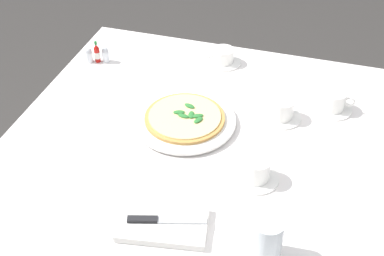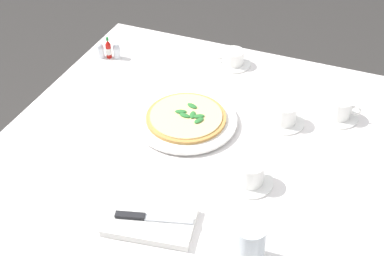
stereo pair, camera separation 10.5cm
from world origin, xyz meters
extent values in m
cube|color=white|center=(0.00, 0.00, 0.72)|extent=(1.16, 1.16, 0.02)
cube|color=white|center=(0.00, 0.57, 0.57)|extent=(1.16, 0.01, 0.28)
cube|color=white|center=(-0.57, 0.00, 0.57)|extent=(0.01, 1.16, 0.28)
cylinder|color=brown|center=(-0.48, 0.48, 0.35)|extent=(0.06, 0.06, 0.71)
cylinder|color=brown|center=(0.48, 0.48, 0.35)|extent=(0.06, 0.06, 0.71)
cylinder|color=white|center=(-0.07, 0.08, 0.73)|extent=(0.19, 0.19, 0.01)
cylinder|color=white|center=(-0.07, 0.08, 0.74)|extent=(0.32, 0.32, 0.01)
cylinder|color=#C68E47|center=(-0.07, 0.08, 0.75)|extent=(0.25, 0.25, 0.01)
cylinder|color=#F4DB8E|center=(-0.07, 0.08, 0.76)|extent=(0.22, 0.22, 0.00)
ellipsoid|color=#2D7533|center=(-0.05, 0.08, 0.76)|extent=(0.02, 0.04, 0.01)
ellipsoid|color=#2D7533|center=(-0.07, 0.12, 0.76)|extent=(0.04, 0.03, 0.01)
ellipsoid|color=#2D7533|center=(-0.07, 0.07, 0.76)|extent=(0.04, 0.02, 0.01)
ellipsoid|color=#2D7533|center=(-0.09, 0.08, 0.76)|extent=(0.04, 0.03, 0.01)
ellipsoid|color=#2D7533|center=(-0.02, 0.06, 0.76)|extent=(0.03, 0.04, 0.01)
ellipsoid|color=#2D7533|center=(-0.03, 0.08, 0.76)|extent=(0.04, 0.03, 0.01)
cylinder|color=white|center=(0.21, 0.19, 0.73)|extent=(0.13, 0.13, 0.01)
cylinder|color=white|center=(0.21, 0.19, 0.76)|extent=(0.08, 0.08, 0.06)
torus|color=white|center=(0.17, 0.22, 0.77)|extent=(0.03, 0.03, 0.03)
cylinder|color=black|center=(0.21, 0.19, 0.79)|extent=(0.07, 0.07, 0.00)
cylinder|color=white|center=(-0.04, 0.46, 0.73)|extent=(0.13, 0.13, 0.01)
cylinder|color=white|center=(-0.04, 0.46, 0.76)|extent=(0.08, 0.08, 0.05)
torus|color=white|center=(-0.09, 0.44, 0.76)|extent=(0.04, 0.02, 0.03)
cylinder|color=black|center=(-0.04, 0.46, 0.78)|extent=(0.07, 0.07, 0.00)
cylinder|color=white|center=(0.36, 0.28, 0.73)|extent=(0.13, 0.13, 0.01)
cylinder|color=white|center=(0.36, 0.28, 0.76)|extent=(0.08, 0.08, 0.06)
torus|color=white|center=(0.41, 0.28, 0.77)|extent=(0.04, 0.01, 0.03)
cylinder|color=black|center=(0.36, 0.28, 0.79)|extent=(0.07, 0.07, 0.00)
cylinder|color=white|center=(0.19, -0.10, 0.73)|extent=(0.13, 0.13, 0.01)
cylinder|color=white|center=(0.19, -0.10, 0.77)|extent=(0.08, 0.08, 0.06)
torus|color=white|center=(0.14, -0.08, 0.77)|extent=(0.03, 0.02, 0.03)
cylinder|color=black|center=(0.19, -0.10, 0.79)|extent=(0.07, 0.07, 0.00)
cylinder|color=white|center=(0.26, -0.34, 0.79)|extent=(0.08, 0.08, 0.12)
cylinder|color=silver|center=(0.26, -0.34, 0.76)|extent=(0.07, 0.07, 0.06)
cube|color=silver|center=(0.00, -0.33, 0.74)|extent=(0.24, 0.16, 0.02)
cube|color=silver|center=(0.05, -0.31, 0.75)|extent=(0.12, 0.05, 0.01)
cube|color=black|center=(-0.05, -0.34, 0.75)|extent=(0.08, 0.04, 0.01)
cylinder|color=#B7140F|center=(-0.48, 0.33, 0.76)|extent=(0.02, 0.02, 0.05)
cylinder|color=white|center=(-0.48, 0.33, 0.76)|extent=(0.02, 0.02, 0.02)
cone|color=#B7140F|center=(-0.48, 0.33, 0.79)|extent=(0.02, 0.02, 0.02)
cylinder|color=#1E722D|center=(-0.48, 0.33, 0.81)|extent=(0.01, 0.01, 0.01)
cylinder|color=white|center=(-0.45, 0.34, 0.75)|extent=(0.03, 0.03, 0.04)
cylinder|color=white|center=(-0.45, 0.34, 0.74)|extent=(0.02, 0.02, 0.03)
sphere|color=silver|center=(-0.45, 0.34, 0.77)|extent=(0.02, 0.02, 0.02)
cylinder|color=white|center=(-0.51, 0.32, 0.75)|extent=(0.03, 0.03, 0.04)
cylinder|color=#38332D|center=(-0.51, 0.32, 0.74)|extent=(0.02, 0.02, 0.03)
sphere|color=silver|center=(-0.51, 0.32, 0.77)|extent=(0.02, 0.02, 0.02)
camera|label=1|loc=(0.30, -1.09, 1.71)|focal=47.32mm
camera|label=2|loc=(0.40, -1.06, 1.71)|focal=47.32mm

